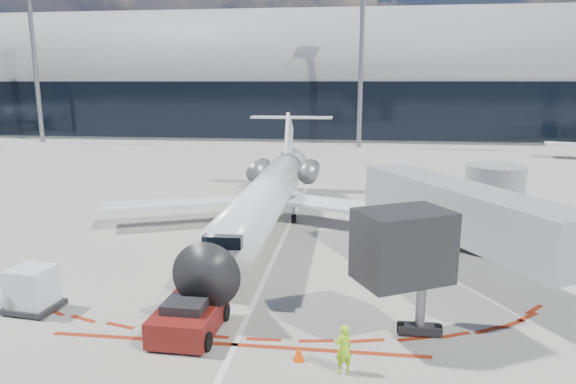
# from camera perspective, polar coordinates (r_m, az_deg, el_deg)

# --- Properties ---
(ground) EXTENTS (260.00, 260.00, 0.00)m
(ground) POSITION_cam_1_polar(r_m,az_deg,el_deg) (29.94, -0.97, -6.08)
(ground) COLOR gray
(ground) RESTS_ON ground
(apron_centerline) EXTENTS (0.25, 40.00, 0.01)m
(apron_centerline) POSITION_cam_1_polar(r_m,az_deg,el_deg) (31.83, -0.46, -4.96)
(apron_centerline) COLOR silver
(apron_centerline) RESTS_ON ground
(apron_stop_bar) EXTENTS (14.00, 0.25, 0.01)m
(apron_stop_bar) POSITION_cam_1_polar(r_m,az_deg,el_deg) (19.51, -5.96, -16.52)
(apron_stop_bar) COLOR maroon
(apron_stop_bar) RESTS_ON ground
(terminal_building) EXTENTS (150.00, 24.15, 24.00)m
(terminal_building) POSITION_cam_1_polar(r_m,az_deg,el_deg) (93.23, 4.78, 11.53)
(terminal_building) COLOR #95999B
(terminal_building) RESTS_ON ground
(jet_bridge) EXTENTS (10.03, 15.20, 4.90)m
(jet_bridge) POSITION_cam_1_polar(r_m,az_deg,el_deg) (26.56, 19.45, -2.39)
(jet_bridge) COLOR #999CA1
(jet_bridge) RESTS_ON ground
(light_mast_west) EXTENTS (0.70, 0.70, 25.00)m
(light_mast_west) POSITION_cam_1_polar(r_m,az_deg,el_deg) (90.65, -26.30, 12.86)
(light_mast_west) COLOR gray
(light_mast_west) RESTS_ON ground
(light_mast_centre) EXTENTS (0.70, 0.70, 25.00)m
(light_mast_centre) POSITION_cam_1_polar(r_m,az_deg,el_deg) (76.23, 8.13, 14.33)
(light_mast_centre) COLOR gray
(light_mast_centre) RESTS_ON ground
(regional_jet) EXTENTS (22.50, 27.74, 6.95)m
(regional_jet) POSITION_cam_1_polar(r_m,az_deg,el_deg) (33.22, -2.11, -0.11)
(regional_jet) COLOR white
(regional_jet) RESTS_ON ground
(pushback_tug) EXTENTS (2.46, 5.58, 1.44)m
(pushback_tug) POSITION_cam_1_polar(r_m,az_deg,el_deg) (20.30, -10.96, -13.50)
(pushback_tug) COLOR #54140C
(pushback_tug) RESTS_ON ground
(ramp_worker) EXTENTS (0.73, 0.66, 1.68)m
(ramp_worker) POSITION_cam_1_polar(r_m,az_deg,el_deg) (17.54, 6.19, -16.92)
(ramp_worker) COLOR #A2E718
(ramp_worker) RESTS_ON ground
(uld_container) EXTENTS (2.18, 1.92, 1.88)m
(uld_container) POSITION_cam_1_polar(r_m,az_deg,el_deg) (24.06, -26.51, -9.68)
(uld_container) COLOR black
(uld_container) RESTS_ON ground
(safety_cone_right) EXTENTS (0.39, 0.39, 0.55)m
(safety_cone_right) POSITION_cam_1_polar(r_m,az_deg,el_deg) (18.36, 1.20, -17.46)
(safety_cone_right) COLOR #F94A05
(safety_cone_right) RESTS_ON ground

